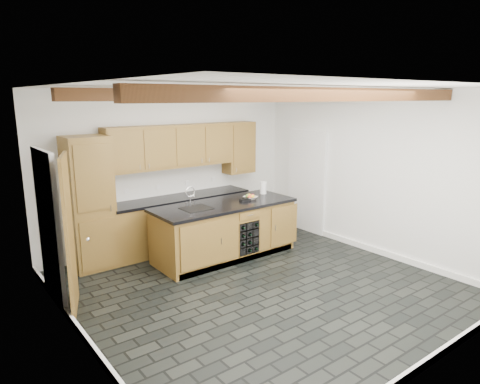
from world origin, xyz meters
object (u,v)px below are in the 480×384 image
object	(u,v)px
kitchen_scale	(245,199)
fruit_bowl	(250,198)
island	(225,230)
paper_towel	(263,188)

from	to	relation	value
kitchen_scale	fruit_bowl	world-z (taller)	same
island	kitchen_scale	world-z (taller)	kitchen_scale
fruit_bowl	island	bearing A→B (deg)	176.98
island	kitchen_scale	bearing A→B (deg)	-9.01
kitchen_scale	paper_towel	distance (m)	0.67
kitchen_scale	fruit_bowl	xyz separation A→B (m)	(0.14, 0.03, 0.00)
paper_towel	island	bearing A→B (deg)	-169.51
island	kitchen_scale	xyz separation A→B (m)	(0.38, -0.06, 0.49)
fruit_bowl	paper_towel	bearing A→B (deg)	23.95
island	paper_towel	distance (m)	1.16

